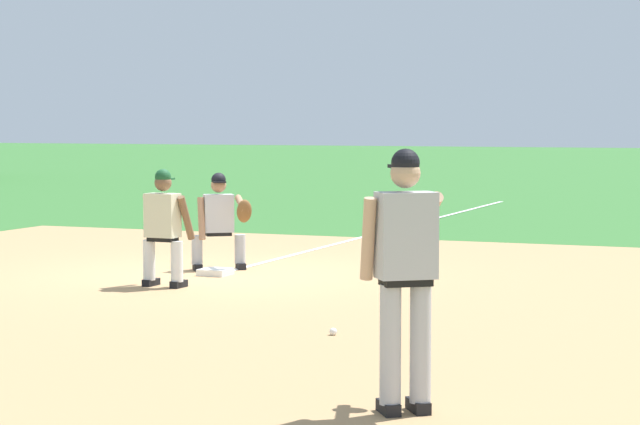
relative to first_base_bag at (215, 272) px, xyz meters
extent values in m
plane|color=#336B2D|center=(0.00, 0.00, -0.04)|extent=(160.00, 160.00, 0.00)
cube|color=tan|center=(-3.27, -2.37, -0.04)|extent=(18.00, 18.00, 0.01)
cube|color=white|center=(8.05, 0.00, -0.04)|extent=(16.09, 0.10, 0.00)
cube|color=white|center=(0.00, 0.00, 0.00)|extent=(0.38, 0.38, 0.09)
sphere|color=white|center=(-3.73, -3.12, -0.01)|extent=(0.07, 0.07, 0.07)
cube|color=black|center=(-6.57, -4.64, 0.00)|extent=(0.28, 0.24, 0.09)
cylinder|color=#B2B2B7|center=(-6.60, -4.66, 0.46)|extent=(0.15, 0.15, 0.84)
cube|color=black|center=(-6.44, -4.81, 0.00)|extent=(0.28, 0.24, 0.09)
cylinder|color=#B2B2B7|center=(-6.47, -4.84, 0.46)|extent=(0.15, 0.15, 0.84)
cube|color=black|center=(-6.54, -4.75, 0.90)|extent=(0.36, 0.39, 0.06)
cube|color=#B2B2B7|center=(-6.54, -4.75, 1.22)|extent=(0.43, 0.46, 0.60)
sphere|color=tan|center=(-6.52, -4.74, 1.65)|extent=(0.21, 0.21, 0.21)
sphere|color=black|center=(-6.52, -4.74, 1.72)|extent=(0.20, 0.20, 0.20)
cube|color=black|center=(-6.45, -4.68, 1.69)|extent=(0.19, 0.20, 0.02)
cylinder|color=tan|center=(-6.62, -4.50, 1.19)|extent=(0.21, 0.18, 0.59)
cylinder|color=tan|center=(-6.15, -4.78, 1.31)|extent=(0.48, 0.38, 0.41)
ellipsoid|color=brown|center=(-6.08, -4.73, 1.14)|extent=(0.36, 0.34, 0.34)
cube|color=black|center=(0.73, -0.03, 0.00)|extent=(0.28, 0.24, 0.09)
cylinder|color=#B2B2B7|center=(0.76, 0.00, 0.23)|extent=(0.15, 0.15, 0.40)
cube|color=black|center=(0.39, 0.47, 0.00)|extent=(0.28, 0.24, 0.09)
cylinder|color=#B2B2B7|center=(0.42, 0.49, 0.23)|extent=(0.15, 0.15, 0.40)
cube|color=black|center=(0.59, 0.24, 0.46)|extent=(0.36, 0.39, 0.06)
cube|color=#B2B2B7|center=(0.59, 0.24, 0.73)|extent=(0.43, 0.47, 0.52)
sphere|color=#9E7051|center=(0.58, 0.23, 1.12)|extent=(0.21, 0.21, 0.21)
sphere|color=black|center=(0.58, 0.23, 1.20)|extent=(0.20, 0.20, 0.20)
cube|color=black|center=(0.50, 0.18, 1.17)|extent=(0.19, 0.20, 0.02)
cylinder|color=#9E7051|center=(0.40, -0.20, 0.88)|extent=(0.53, 0.41, 0.24)
cylinder|color=#9E7051|center=(0.37, 0.39, 0.67)|extent=(0.25, 0.21, 0.58)
ellipsoid|color=brown|center=(0.22, -0.32, 0.80)|extent=(0.29, 0.29, 0.35)
cube|color=black|center=(-1.25, 0.27, 0.00)|extent=(0.27, 0.12, 0.09)
cylinder|color=white|center=(-1.29, 0.27, 0.28)|extent=(0.15, 0.15, 0.50)
cube|color=black|center=(-1.27, -0.13, 0.00)|extent=(0.27, 0.12, 0.09)
cylinder|color=white|center=(-1.31, -0.13, 0.28)|extent=(0.15, 0.15, 0.50)
cube|color=black|center=(-1.30, 0.07, 0.55)|extent=(0.22, 0.35, 0.06)
cube|color=beige|center=(-1.30, 0.07, 0.85)|extent=(0.26, 0.41, 0.54)
sphere|color=brown|center=(-1.28, 0.07, 1.25)|extent=(0.21, 0.21, 0.21)
sphere|color=#194C28|center=(-1.28, 0.07, 1.32)|extent=(0.20, 0.20, 0.20)
cube|color=#194C28|center=(-1.19, 0.06, 1.29)|extent=(0.12, 0.18, 0.02)
cylinder|color=brown|center=(-1.14, 0.31, 0.81)|extent=(0.33, 0.11, 0.56)
cylinder|color=brown|center=(-1.16, -0.19, 0.81)|extent=(0.33, 0.11, 0.56)
camera|label=1|loc=(-14.73, -7.38, 2.01)|focal=70.00mm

